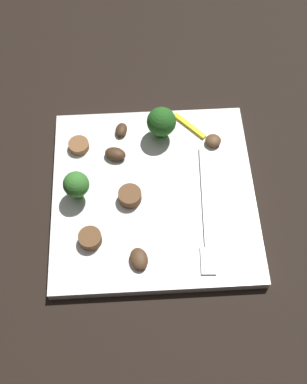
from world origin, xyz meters
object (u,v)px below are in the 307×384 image
fork (205,217)px  sausage_slice_1 (79,145)px  mushroom_1 (139,259)px  mushroom_2 (121,130)px  mushroom_0 (213,141)px  broccoli_floret_1 (161,122)px  mushroom_3 (115,154)px  plate (154,195)px  broccoli_floret_0 (76,188)px  pepper_strip_0 (190,126)px  sausage_slice_2 (90,238)px  sausage_slice_0 (130,196)px

fork → sausage_slice_1: (-0.12, -0.16, 0.00)m
mushroom_1 → mushroom_2: (-0.19, -0.02, -0.00)m
mushroom_0 → mushroom_1: bearing=-33.2°
broccoli_floret_1 → mushroom_3: broccoli_floret_1 is taller
fork → sausage_slice_1: size_ratio=6.51×
plate → mushroom_1: (0.09, -0.02, 0.01)m
broccoli_floret_0 → sausage_slice_1: (-0.08, -0.00, -0.02)m
broccoli_floret_1 → pepper_strip_0: broccoli_floret_1 is taller
broccoli_floret_1 → mushroom_0: 0.08m
mushroom_2 → pepper_strip_0: size_ratio=0.40×
sausage_slice_1 → pepper_strip_0: size_ratio=0.49×
sausage_slice_2 → mushroom_1: size_ratio=0.98×
mushroom_0 → mushroom_2: 0.13m
mushroom_1 → sausage_slice_0: bearing=-174.6°
plate → broccoli_floret_1: broccoli_floret_1 is taller
broccoli_floret_0 → mushroom_2: bearing=150.8°
mushroom_0 → mushroom_1: (0.17, -0.11, -0.00)m
broccoli_floret_0 → pepper_strip_0: (-0.11, 0.15, -0.03)m
plate → mushroom_0: bearing=130.2°
broccoli_floret_0 → sausage_slice_0: 0.07m
broccoli_floret_0 → mushroom_1: broccoli_floret_0 is taller
fork → sausage_slice_0: 0.10m
broccoli_floret_1 → sausage_slice_2: 0.18m
pepper_strip_0 → mushroom_0: bearing=45.5°
sausage_slice_1 → mushroom_2: (-0.02, 0.06, 0.00)m
sausage_slice_0 → sausage_slice_1: (-0.08, -0.07, -0.00)m
sausage_slice_1 → mushroom_1: 0.18m
sausage_slice_1 → sausage_slice_2: sausage_slice_2 is taller
sausage_slice_1 → sausage_slice_2: bearing=7.0°
mushroom_1 → broccoli_floret_1: bearing=168.2°
sausage_slice_2 → mushroom_3: size_ratio=0.99×
sausage_slice_0 → plate: bearing=105.3°
pepper_strip_0 → mushroom_3: bearing=-67.1°
mushroom_0 → sausage_slice_2: bearing=-50.7°
mushroom_3 → mushroom_2: bearing=167.6°
sausage_slice_0 → mushroom_2: bearing=-175.2°
plate → broccoli_floret_0: bearing=-87.8°
sausage_slice_0 → sausage_slice_1: sausage_slice_0 is taller
plate → sausage_slice_0: (0.01, -0.03, 0.02)m
fork → mushroom_3: 0.15m
broccoli_floret_1 → sausage_slice_1: bearing=-82.5°
sausage_slice_2 → broccoli_floret_1: bearing=147.9°
mushroom_3 → pepper_strip_0: (-0.04, 0.10, -0.00)m
plate → sausage_slice_1: (-0.08, -0.10, 0.01)m
sausage_slice_1 → mushroom_0: size_ratio=1.28×
mushroom_1 → mushroom_2: mushroom_1 is taller
sausage_slice_0 → sausage_slice_2: size_ratio=1.05×
broccoli_floret_1 → mushroom_1: broccoli_floret_1 is taller
mushroom_2 → mushroom_3: 0.04m
broccoli_floret_1 → mushroom_1: bearing=-11.8°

